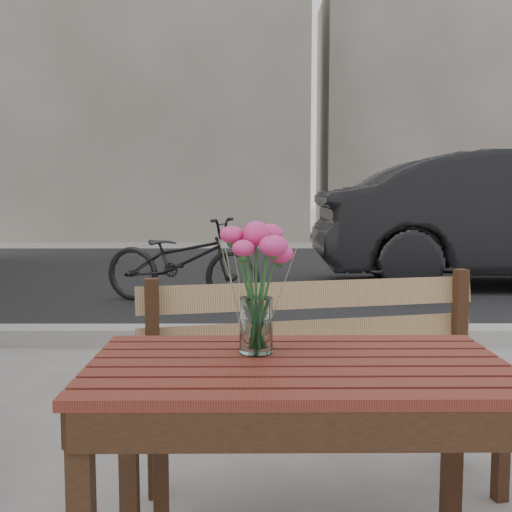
% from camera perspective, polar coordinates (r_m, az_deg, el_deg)
% --- Properties ---
extents(street, '(30.00, 8.12, 0.12)m').
position_cam_1_polar(street, '(6.82, 1.83, -3.45)').
color(street, black).
rests_on(street, ground).
extents(backdrop_buildings, '(15.50, 4.00, 8.00)m').
position_cam_1_polar(backdrop_buildings, '(16.26, 1.33, 14.51)').
color(backdrop_buildings, slate).
rests_on(backdrop_buildings, ground).
extents(main_table, '(1.10, 0.64, 0.67)m').
position_cam_1_polar(main_table, '(1.73, 3.75, -12.90)').
color(main_table, '#571E16').
rests_on(main_table, ground).
extents(main_bench, '(1.39, 0.68, 0.83)m').
position_cam_1_polar(main_bench, '(2.41, 5.75, -9.04)').
color(main_bench, olive).
rests_on(main_bench, ground).
extents(main_vase, '(0.20, 0.20, 0.36)m').
position_cam_1_polar(main_vase, '(1.74, 0.00, -1.39)').
color(main_vase, white).
rests_on(main_vase, main_table).
extents(bicycle, '(1.74, 1.05, 0.86)m').
position_cam_1_polar(bicycle, '(6.46, -6.64, -0.40)').
color(bicycle, black).
rests_on(bicycle, ground).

